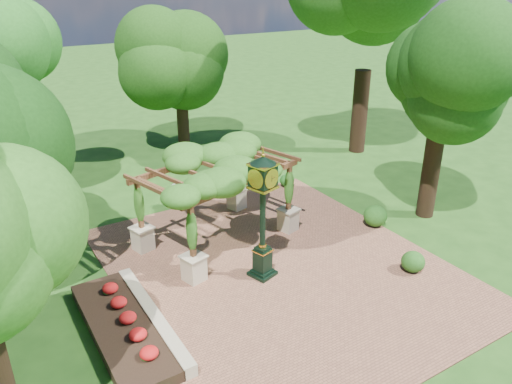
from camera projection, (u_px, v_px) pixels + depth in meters
ground at (297, 283)px, 15.79m from camera, size 120.00×120.00×0.00m
brick_plaza at (280, 267)px, 16.56m from camera, size 10.00×12.00×0.04m
border_wall at (153, 317)px, 13.88m from camera, size 0.35×5.00×0.40m
flower_bed at (122, 329)px, 13.46m from camera, size 1.50×5.00×0.36m
pedestal_clock at (263, 206)px, 15.13m from camera, size 1.02×1.02×4.15m
pergola at (216, 170)px, 17.18m from camera, size 6.02×4.60×3.37m
sundial at (179, 198)px, 20.63m from camera, size 0.72×0.72×1.01m
shrub_front at (413, 262)px, 16.21m from camera, size 1.01×1.01×0.69m
shrub_mid at (375, 216)px, 19.10m from camera, size 1.17×1.17×0.81m
shrub_back at (287, 180)px, 22.65m from camera, size 0.85×0.85×0.59m
tree_north at (179, 65)px, 26.03m from camera, size 4.52×4.52×6.65m
tree_east_near at (447, 67)px, 17.81m from camera, size 3.86×3.86×8.63m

